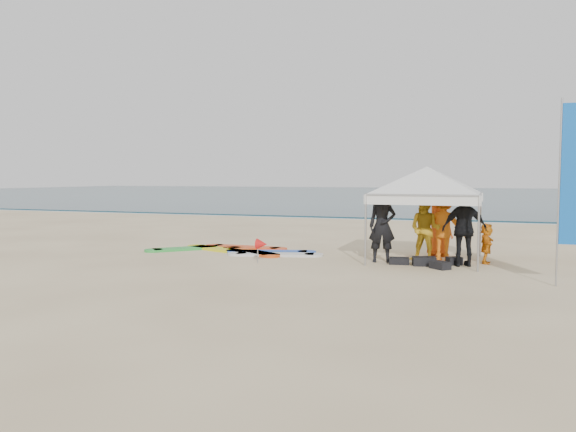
% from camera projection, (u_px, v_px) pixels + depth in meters
% --- Properties ---
extents(ground, '(120.00, 120.00, 0.00)m').
position_uv_depth(ground, '(235.00, 278.00, 12.36)').
color(ground, beige).
rests_on(ground, ground).
extents(ocean, '(160.00, 84.00, 0.08)m').
position_uv_depth(ocean, '(444.00, 195.00, 68.66)').
color(ocean, '#0C2633').
rests_on(ocean, ground).
extents(shoreline_foam, '(160.00, 1.20, 0.01)m').
position_uv_depth(shoreline_foam, '(383.00, 219.00, 29.44)').
color(shoreline_foam, silver).
rests_on(shoreline_foam, ground).
extents(person_black_a, '(0.79, 0.62, 1.89)m').
position_uv_depth(person_black_a, '(382.00, 226.00, 14.56)').
color(person_black_a, black).
rests_on(person_black_a, ground).
extents(person_yellow, '(0.95, 0.81, 1.71)m').
position_uv_depth(person_yellow, '(425.00, 229.00, 14.65)').
color(person_yellow, gold).
rests_on(person_yellow, ground).
extents(person_orange_a, '(1.30, 0.88, 1.86)m').
position_uv_depth(person_orange_a, '(444.00, 226.00, 14.79)').
color(person_orange_a, orange).
rests_on(person_orange_a, ground).
extents(person_black_b, '(1.18, 0.78, 1.87)m').
position_uv_depth(person_black_b, '(464.00, 229.00, 13.87)').
color(person_black_b, black).
rests_on(person_black_b, ground).
extents(person_orange_b, '(0.88, 0.68, 1.61)m').
position_uv_depth(person_orange_b, '(438.00, 228.00, 15.65)').
color(person_orange_b, '#CB4812').
rests_on(person_orange_b, ground).
extents(person_seated, '(0.34, 0.97, 1.04)m').
position_uv_depth(person_seated, '(487.00, 243.00, 14.33)').
color(person_seated, orange).
rests_on(person_seated, ground).
extents(canopy_tent, '(3.77, 3.77, 2.85)m').
position_uv_depth(canopy_tent, '(427.00, 167.00, 14.65)').
color(canopy_tent, '#A5A5A8').
rests_on(canopy_tent, ground).
extents(feather_flag, '(0.64, 0.04, 3.79)m').
position_uv_depth(feather_flag, '(575.00, 176.00, 11.13)').
color(feather_flag, '#A5A5A8').
rests_on(feather_flag, ground).
extents(marker_pennant, '(0.28, 0.28, 0.64)m').
position_uv_depth(marker_pennant, '(262.00, 244.00, 14.37)').
color(marker_pennant, '#A5A5A8').
rests_on(marker_pennant, ground).
extents(gear_pile, '(1.83, 1.25, 0.22)m').
position_uv_depth(gear_pile, '(425.00, 262.00, 14.02)').
color(gear_pile, black).
rests_on(gear_pile, ground).
extents(surfboard_spread, '(5.03, 2.07, 0.07)m').
position_uv_depth(surfboard_spread, '(242.00, 251.00, 16.63)').
color(surfboard_spread, silver).
rests_on(surfboard_spread, ground).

